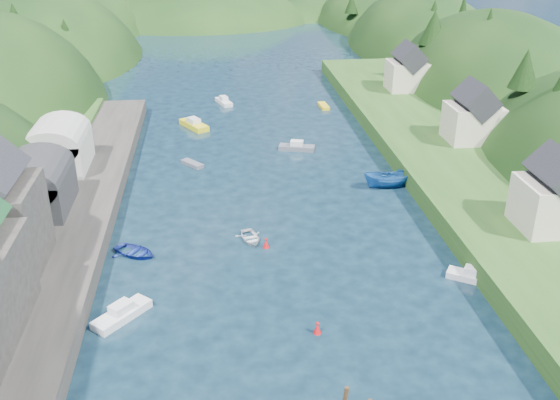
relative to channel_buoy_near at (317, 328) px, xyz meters
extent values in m
plane|color=black|center=(-1.14, 39.57, -0.48)|extent=(600.00, 600.00, 0.00)
ellipsoid|color=black|center=(-46.14, 107.57, -8.91)|extent=(44.00, 75.56, 48.19)
ellipsoid|color=black|center=(-46.14, 149.57, -7.30)|extent=(44.00, 75.56, 39.00)
ellipsoid|color=black|center=(43.86, 64.57, -8.88)|extent=(36.00, 75.56, 48.00)
ellipsoid|color=black|center=(43.86, 107.57, -8.26)|extent=(36.00, 75.56, 44.49)
ellipsoid|color=black|center=(43.86, 149.57, -6.78)|extent=(36.00, 75.56, 36.00)
ellipsoid|color=black|center=(-11.14, 159.57, -10.48)|extent=(80.00, 60.00, 44.00)
ellipsoid|color=black|center=(16.86, 169.57, -12.48)|extent=(70.00, 56.00, 36.00)
cone|color=black|center=(-40.14, 72.64, 8.06)|extent=(5.28, 5.28, 5.40)
cone|color=black|center=(-45.12, 87.86, 11.67)|extent=(4.77, 4.77, 6.23)
cone|color=black|center=(-36.30, 89.43, 8.50)|extent=(4.07, 4.07, 5.97)
cone|color=black|center=(-42.98, 104.11, 9.99)|extent=(4.56, 4.56, 9.52)
cone|color=black|center=(-45.41, 117.45, 7.34)|extent=(4.75, 4.75, 4.98)
cone|color=black|center=(-40.59, 125.09, 8.36)|extent=(4.27, 4.27, 6.97)
cone|color=black|center=(34.47, 38.05, 11.69)|extent=(4.07, 4.07, 5.36)
cone|color=black|center=(38.95, 50.07, 7.81)|extent=(3.40, 3.40, 6.04)
cone|color=black|center=(39.54, 62.24, 11.34)|extent=(4.94, 4.94, 9.58)
cone|color=black|center=(33.06, 70.90, 11.63)|extent=(5.25, 5.25, 6.12)
cone|color=black|center=(41.74, 79.65, 12.22)|extent=(3.36, 3.36, 8.47)
cone|color=black|center=(40.55, 92.35, 10.14)|extent=(4.57, 4.57, 6.92)
cone|color=black|center=(41.99, 106.56, 8.61)|extent=(3.59, 3.59, 6.30)
cone|color=black|center=(31.18, 131.31, 7.74)|extent=(3.83, 3.83, 5.13)
cube|color=#2D2B28|center=(-25.14, 9.57, 0.52)|extent=(12.00, 110.00, 2.00)
cube|color=#2D2B28|center=(-27.14, 10.57, 5.52)|extent=(7.00, 8.00, 8.00)
cube|color=#2D2D30|center=(-27.14, 22.57, 3.52)|extent=(7.00, 9.00, 4.00)
cylinder|color=#2D2D30|center=(-27.14, 22.57, 5.52)|extent=(7.00, 9.00, 7.00)
cube|color=#B2B2A8|center=(-27.14, 34.57, 3.52)|extent=(7.00, 9.00, 4.00)
cylinder|color=#B2B2A8|center=(-27.14, 34.57, 5.52)|extent=(7.00, 9.00, 7.00)
cube|color=#234719|center=(23.86, 29.57, 0.72)|extent=(16.00, 120.00, 2.40)
cube|color=beige|center=(25.86, 11.57, 4.42)|extent=(7.00, 6.00, 5.00)
cube|color=beige|center=(27.86, 37.57, 4.42)|extent=(7.00, 6.00, 5.00)
cube|color=black|center=(27.86, 37.57, 7.76)|extent=(5.15, 6.24, 5.15)
cube|color=beige|center=(26.86, 64.57, 4.42)|extent=(7.00, 6.00, 5.00)
cube|color=black|center=(26.86, 64.57, 7.76)|extent=(5.15, 6.24, 5.15)
cone|color=#B30E11|center=(0.00, 0.00, -0.03)|extent=(0.70, 0.70, 0.90)
sphere|color=#B30E11|center=(0.00, 0.00, 0.47)|extent=(0.30, 0.30, 0.30)
cone|color=#B30E11|center=(-2.91, 14.73, -0.03)|extent=(0.70, 0.70, 0.90)
sphere|color=#B30E11|center=(-2.91, 14.73, 0.47)|extent=(0.30, 0.30, 0.30)
imported|color=silver|center=(-4.39, 16.52, -0.23)|extent=(3.48, 4.32, 0.80)
cube|color=yellow|center=(11.67, 63.22, -0.23)|extent=(1.55, 4.02, 0.55)
cube|color=#575C64|center=(4.11, 42.72, -0.16)|extent=(5.37, 3.04, 0.71)
cube|color=silver|center=(4.11, 42.72, 0.59)|extent=(2.04, 1.63, 0.70)
cube|color=silver|center=(15.86, 6.34, -0.18)|extent=(4.79, 3.85, 0.66)
cube|color=silver|center=(15.86, 6.34, 0.53)|extent=(1.97, 1.80, 0.70)
cube|color=silver|center=(-16.26, 3.91, -0.14)|extent=(4.96, 5.25, 0.76)
cube|color=silver|center=(-16.26, 3.91, 0.63)|extent=(2.21, 2.26, 0.70)
cube|color=gold|center=(-10.80, 54.54, -0.08)|extent=(4.90, 6.47, 0.88)
cube|color=silver|center=(-10.80, 54.54, 0.75)|extent=(2.35, 2.62, 0.70)
cube|color=silver|center=(-5.68, 67.34, -0.17)|extent=(3.15, 5.23, 0.70)
cube|color=silver|center=(-5.68, 67.34, 0.57)|extent=(1.65, 2.02, 0.70)
imported|color=#1C579C|center=(13.47, 28.10, 0.54)|extent=(6.16, 2.61, 2.33)
cube|color=#565A63|center=(-10.84, 38.38, -0.25)|extent=(3.23, 3.60, 0.51)
imported|color=navy|center=(-16.19, 14.71, -0.14)|extent=(5.85, 5.54, 0.99)
camera|label=1|loc=(-7.71, -41.27, 31.39)|focal=40.00mm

